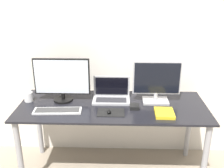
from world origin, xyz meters
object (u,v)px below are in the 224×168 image
object	(u,v)px
laptop	(111,94)
mouse	(109,112)
book	(164,113)
power_brick	(134,107)
keyboard	(58,111)
mug	(29,97)
monitor_left	(62,79)
monitor_right	(157,82)

from	to	relation	value
laptop	mouse	bearing A→B (deg)	-92.10
book	power_brick	size ratio (longest dim) A/B	2.07
keyboard	book	world-z (taller)	book
mug	book	bearing A→B (deg)	-10.70
keyboard	mug	xyz separation A→B (m)	(-0.32, 0.21, 0.04)
monitor_left	mouse	size ratio (longest dim) A/B	9.11
monitor_left	power_brick	world-z (taller)	monitor_left
laptop	monitor_right	bearing A→B (deg)	-5.51
laptop	monitor_left	bearing A→B (deg)	-174.99
keyboard	mouse	size ratio (longest dim) A/B	7.37
mouse	laptop	bearing A→B (deg)	87.90
keyboard	power_brick	world-z (taller)	power_brick
monitor_right	power_brick	xyz separation A→B (m)	(-0.21, -0.15, -0.18)
monitor_left	mug	xyz separation A→B (m)	(-0.33, -0.02, -0.17)
monitor_right	power_brick	size ratio (longest dim) A/B	4.65
monitor_right	book	xyz separation A→B (m)	(0.05, -0.26, -0.19)
monitor_left	keyboard	world-z (taller)	monitor_left
monitor_left	book	bearing A→B (deg)	-15.69
laptop	keyboard	xyz separation A→B (m)	(-0.46, -0.28, -0.05)
monitor_right	keyboard	xyz separation A→B (m)	(-0.88, -0.24, -0.19)
monitor_right	book	bearing A→B (deg)	-80.15
laptop	mug	bearing A→B (deg)	-175.37
book	mug	bearing A→B (deg)	169.30
monitor_right	power_brick	bearing A→B (deg)	-144.55
monitor_right	mug	bearing A→B (deg)	-178.89
monitor_left	book	xyz separation A→B (m)	(0.93, -0.26, -0.20)
mug	power_brick	xyz separation A→B (m)	(1.00, -0.12, -0.03)
monitor_left	book	size ratio (longest dim) A/B	2.67
monitor_left	mouse	bearing A→B (deg)	-30.18
monitor_left	keyboard	size ratio (longest dim) A/B	1.24
monitor_right	mouse	distance (m)	0.54
monitor_right	power_brick	distance (m)	0.31
laptop	mug	distance (m)	0.79
laptop	keyboard	size ratio (longest dim) A/B	0.83
book	mug	xyz separation A→B (m)	(-1.25, 0.24, 0.03)
book	mug	size ratio (longest dim) A/B	2.18
monitor_right	mug	size ratio (longest dim) A/B	4.90
monitor_left	laptop	xyz separation A→B (m)	(0.46, 0.04, -0.16)
laptop	mug	world-z (taller)	laptop
laptop	mouse	distance (m)	0.30
mug	mouse	bearing A→B (deg)	-17.05
laptop	book	size ratio (longest dim) A/B	1.80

